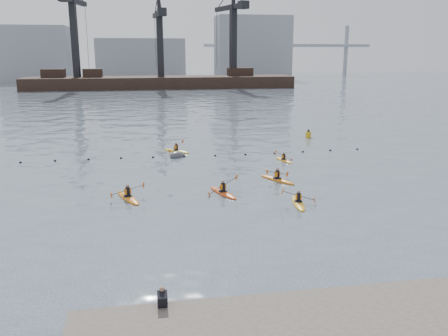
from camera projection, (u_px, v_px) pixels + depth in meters
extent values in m
plane|color=#384352|center=(263.00, 248.00, 24.65)|extent=(400.00, 400.00, 0.00)
cube|color=black|center=(162.00, 300.00, 17.99)|extent=(0.38, 0.60, 0.67)
cube|color=black|center=(162.00, 300.00, 18.23)|extent=(0.34, 0.40, 0.24)
sphere|color=#8C6651|center=(162.00, 289.00, 17.99)|extent=(0.21, 0.21, 0.21)
sphere|color=black|center=(21.00, 163.00, 43.26)|extent=(0.24, 0.24, 0.24)
sphere|color=black|center=(55.00, 161.00, 43.92)|extent=(0.24, 0.24, 0.24)
sphere|color=black|center=(89.00, 159.00, 44.51)|extent=(0.24, 0.24, 0.24)
sphere|color=black|center=(121.00, 158.00, 44.99)|extent=(0.24, 0.24, 0.24)
sphere|color=black|center=(153.00, 157.00, 45.37)|extent=(0.24, 0.24, 0.24)
sphere|color=black|center=(184.00, 157.00, 45.72)|extent=(0.24, 0.24, 0.24)
sphere|color=black|center=(215.00, 156.00, 46.10)|extent=(0.24, 0.24, 0.24)
sphere|color=black|center=(245.00, 155.00, 46.59)|extent=(0.24, 0.24, 0.24)
sphere|color=black|center=(275.00, 153.00, 47.18)|extent=(0.24, 0.24, 0.24)
sphere|color=black|center=(303.00, 152.00, 47.84)|extent=(0.24, 0.24, 0.24)
sphere|color=black|center=(330.00, 150.00, 48.51)|extent=(0.24, 0.24, 0.24)
sphere|color=black|center=(357.00, 149.00, 49.09)|extent=(0.24, 0.24, 0.24)
cube|color=black|center=(161.00, 85.00, 129.56)|extent=(72.00, 12.00, 4.50)
cube|color=black|center=(53.00, 73.00, 124.00)|extent=(6.00, 3.00, 2.20)
cube|color=black|center=(93.00, 73.00, 125.70)|extent=(5.00, 3.00, 2.20)
cube|color=black|center=(240.00, 72.00, 132.49)|extent=(7.00, 3.00, 2.20)
cube|color=black|center=(75.00, 38.00, 122.88)|extent=(1.85, 1.85, 20.00)
cube|color=black|center=(75.00, 1.00, 123.23)|extent=(4.31, 17.93, 1.20)
cube|color=black|center=(160.00, 44.00, 126.97)|extent=(1.73, 1.73, 17.00)
cube|color=black|center=(158.00, 14.00, 127.18)|extent=(2.50, 15.05, 1.20)
cube|color=black|center=(162.00, 12.00, 120.15)|extent=(2.42, 2.78, 2.00)
cube|color=black|center=(159.00, 1.00, 124.32)|extent=(0.87, 0.87, 5.00)
cube|color=black|center=(233.00, 41.00, 130.12)|extent=(1.96, 1.96, 19.00)
cube|color=black|center=(229.00, 7.00, 130.22)|extent=(5.56, 16.73, 1.20)
cube|color=black|center=(243.00, 5.00, 122.75)|extent=(2.80, 3.08, 2.00)
cube|color=gray|center=(35.00, 54.00, 159.03)|extent=(22.00, 14.00, 18.00)
cube|color=gray|center=(141.00, 59.00, 165.45)|extent=(30.00, 14.00, 14.00)
cube|color=gray|center=(252.00, 48.00, 171.28)|extent=(26.00, 14.00, 22.00)
cube|color=gray|center=(289.00, 46.00, 193.54)|extent=(70.00, 2.00, 1.20)
cylinder|color=gray|center=(229.00, 51.00, 189.78)|extent=(1.60, 1.60, 20.00)
cylinder|color=gray|center=(346.00, 51.00, 198.27)|extent=(1.60, 1.60, 20.00)
ellipsoid|color=#C84712|center=(223.00, 193.00, 33.95)|extent=(1.86, 3.58, 0.35)
cylinder|color=black|center=(223.00, 191.00, 33.91)|extent=(0.85, 0.85, 0.07)
cylinder|color=black|center=(223.00, 187.00, 33.84)|extent=(0.33, 0.33, 0.58)
cube|color=orange|center=(223.00, 187.00, 33.83)|extent=(0.46, 0.36, 0.38)
sphere|color=#8C6651|center=(223.00, 182.00, 33.74)|extent=(0.23, 0.23, 0.23)
cylinder|color=black|center=(223.00, 185.00, 33.81)|extent=(2.13, 0.79, 1.04)
cube|color=#D85914|center=(209.00, 194.00, 33.38)|extent=(0.25, 0.22, 0.37)
cube|color=#D85914|center=(237.00, 177.00, 34.24)|extent=(0.25, 0.22, 0.37)
ellipsoid|color=gold|center=(298.00, 203.00, 31.68)|extent=(1.21, 3.44, 0.34)
cylinder|color=black|center=(298.00, 201.00, 31.65)|extent=(0.73, 0.73, 0.06)
cylinder|color=black|center=(298.00, 197.00, 31.58)|extent=(0.32, 0.32, 0.55)
cube|color=orange|center=(298.00, 197.00, 31.57)|extent=(0.41, 0.29, 0.36)
sphere|color=#8C6651|center=(299.00, 192.00, 31.49)|extent=(0.22, 0.22, 0.22)
cylinder|color=black|center=(299.00, 196.00, 31.55)|extent=(2.22, 0.40, 0.69)
cube|color=#D85914|center=(283.00, 191.00, 31.46)|extent=(0.17, 0.17, 0.36)
cube|color=#D85914|center=(314.00, 200.00, 31.64)|extent=(0.17, 0.17, 0.36)
ellipsoid|color=orange|center=(128.00, 198.00, 32.81)|extent=(2.03, 3.68, 0.37)
cylinder|color=black|center=(128.00, 196.00, 32.78)|extent=(0.89, 0.89, 0.07)
cylinder|color=black|center=(128.00, 191.00, 32.70)|extent=(0.34, 0.34, 0.60)
cube|color=orange|center=(128.00, 191.00, 32.69)|extent=(0.48, 0.39, 0.39)
sphere|color=#8C6651|center=(127.00, 186.00, 32.60)|extent=(0.24, 0.24, 0.24)
cylinder|color=black|center=(128.00, 190.00, 32.67)|extent=(2.34, 0.95, 0.44)
cube|color=#D85914|center=(111.00, 195.00, 32.12)|extent=(0.17, 0.19, 0.39)
cube|color=#D85914|center=(143.00, 185.00, 33.22)|extent=(0.17, 0.19, 0.39)
ellipsoid|color=orange|center=(284.00, 160.00, 44.10)|extent=(1.25, 2.92, 0.29)
cylinder|color=black|center=(284.00, 159.00, 44.07)|extent=(0.65, 0.65, 0.05)
cylinder|color=black|center=(284.00, 157.00, 44.01)|extent=(0.27, 0.27, 0.47)
cube|color=orange|center=(284.00, 156.00, 44.00)|extent=(0.36, 0.27, 0.30)
sphere|color=#8C6651|center=(284.00, 153.00, 43.93)|extent=(0.19, 0.19, 0.19)
cylinder|color=black|center=(284.00, 156.00, 43.99)|extent=(1.68, 0.45, 1.01)
cube|color=#D85914|center=(275.00, 152.00, 43.52)|extent=(0.22, 0.17, 0.29)
cube|color=#D85914|center=(292.00, 159.00, 44.46)|extent=(0.22, 0.17, 0.29)
ellipsoid|color=#C66A12|center=(277.00, 180.00, 37.41)|extent=(2.43, 3.51, 0.36)
cylinder|color=black|center=(277.00, 178.00, 37.37)|extent=(0.93, 0.93, 0.07)
cylinder|color=black|center=(277.00, 174.00, 37.29)|extent=(0.34, 0.34, 0.59)
cube|color=orange|center=(277.00, 174.00, 37.29)|extent=(0.48, 0.42, 0.39)
sphere|color=#8C6651|center=(277.00, 169.00, 37.20)|extent=(0.24, 0.24, 0.24)
cylinder|color=black|center=(277.00, 173.00, 37.27)|extent=(2.12, 1.24, 0.70)
cube|color=#D85914|center=(287.00, 174.00, 38.06)|extent=(0.22, 0.22, 0.39)
cube|color=#D85914|center=(267.00, 171.00, 36.47)|extent=(0.22, 0.22, 0.39)
ellipsoid|color=yellow|center=(176.00, 151.00, 48.08)|extent=(2.86, 2.82, 0.33)
cylinder|color=black|center=(176.00, 150.00, 48.05)|extent=(0.89, 0.89, 0.06)
cylinder|color=black|center=(176.00, 147.00, 47.98)|extent=(0.31, 0.31, 0.54)
cube|color=orange|center=(176.00, 147.00, 47.98)|extent=(0.43, 0.43, 0.36)
sphere|color=#8C6651|center=(176.00, 144.00, 47.89)|extent=(0.22, 0.22, 0.22)
cylinder|color=black|center=(176.00, 146.00, 47.96)|extent=(1.57, 1.60, 0.75)
cube|color=#D85914|center=(169.00, 151.00, 47.18)|extent=(0.22, 0.22, 0.35)
cube|color=#D85914|center=(183.00, 141.00, 48.73)|extent=(0.22, 0.22, 0.35)
ellipsoid|color=#404245|center=(178.00, 156.00, 45.88)|extent=(2.36, 2.52, 1.45)
cylinder|color=gold|center=(308.00, 135.00, 55.79)|extent=(0.65, 0.65, 0.84)
cone|color=black|center=(308.00, 130.00, 55.64)|extent=(0.41, 0.41, 0.33)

